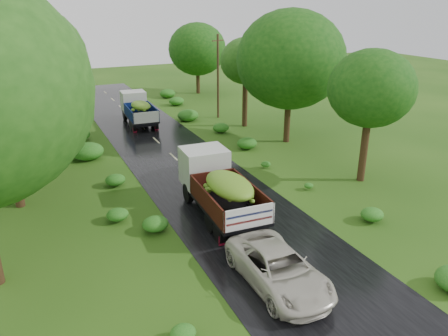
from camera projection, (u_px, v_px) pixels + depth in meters
ground at (315, 290)px, 16.02m from camera, size 120.00×120.00×0.00m
road at (250, 229)px, 20.25m from camera, size 6.50×80.00×0.02m
road_lines at (241, 219)px, 21.09m from camera, size 0.12×69.60×0.00m
truck_near at (218, 184)px, 21.24m from camera, size 2.62×6.65×2.75m
truck_far at (138, 108)px, 36.91m from camera, size 2.34×5.96×2.47m
car at (279, 268)px, 16.03m from camera, size 2.33×5.04×1.40m
utility_pole at (218, 76)px, 38.06m from camera, size 1.23×0.50×7.24m
trees_right at (258, 60)px, 34.81m from camera, size 4.80×31.13×7.79m
shrubs at (184, 161)px, 27.73m from camera, size 11.90×44.00×0.70m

